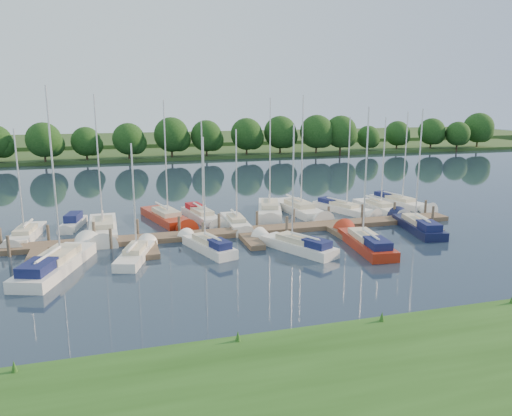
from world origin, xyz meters
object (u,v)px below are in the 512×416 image
object	(u,v)px
sailboat_n_5	(236,224)
motorboat	(73,224)
sailboat_s_2	(208,246)
dock	(244,234)
sailboat_n_0	(26,236)

from	to	relation	value
sailboat_n_5	motorboat	bearing A→B (deg)	-13.53
motorboat	sailboat_n_5	world-z (taller)	sailboat_n_5
motorboat	sailboat_n_5	bearing A→B (deg)	176.79
motorboat	sailboat_s_2	size ratio (longest dim) A/B	0.55
dock	sailboat_s_2	world-z (taller)	sailboat_s_2
sailboat_n_0	sailboat_n_5	xyz separation A→B (m)	(17.72, -0.93, -0.00)
dock	sailboat_s_2	bearing A→B (deg)	-139.28
sailboat_n_0	motorboat	size ratio (longest dim) A/B	1.89
dock	sailboat_n_5	size ratio (longest dim) A/B	4.41
sailboat_s_2	sailboat_n_0	bearing A→B (deg)	134.12
sailboat_n_5	sailboat_s_2	xyz separation A→B (m)	(-3.86, -6.46, 0.06)
dock	sailboat_n_5	bearing A→B (deg)	87.50
sailboat_n_5	dock	bearing A→B (deg)	89.29
dock	sailboat_n_0	size ratio (longest dim) A/B	4.26
motorboat	sailboat_n_5	distance (m)	14.69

